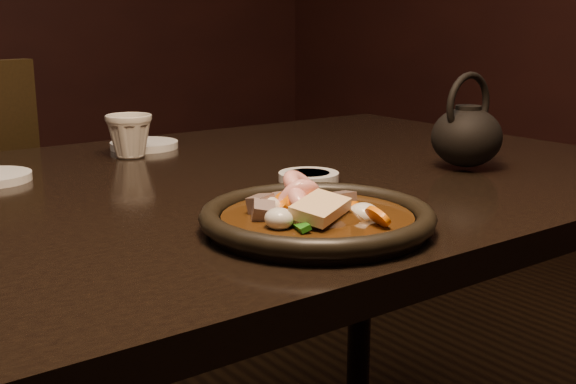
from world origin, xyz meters
TOP-DOWN VIEW (x-y plane):
  - table at (0.00, 0.00)m, footprint 1.60×0.90m
  - plate at (0.04, -0.29)m, footprint 0.27×0.27m
  - stirfry at (0.04, -0.29)m, footprint 0.15×0.19m
  - soy_dish at (0.19, -0.08)m, footprint 0.09×0.09m
  - saucer_right at (0.12, 0.32)m, footprint 0.13×0.13m
  - tea_cup at (0.06, 0.25)m, footprint 0.08×0.08m
  - teapot at (0.45, -0.16)m, footprint 0.14×0.11m

SIDE VIEW (x-z plane):
  - table at x=0.00m, z-range 0.30..1.05m
  - saucer_right at x=0.12m, z-range 0.75..0.76m
  - soy_dish at x=0.19m, z-range 0.75..0.76m
  - plate at x=0.04m, z-range 0.75..0.78m
  - stirfry at x=0.04m, z-range 0.74..0.80m
  - tea_cup at x=0.06m, z-range 0.75..0.83m
  - teapot at x=0.45m, z-range 0.73..0.88m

